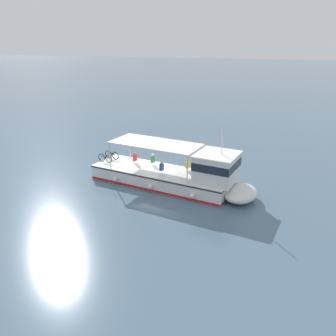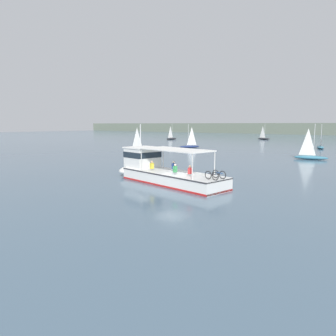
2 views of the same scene
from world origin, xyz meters
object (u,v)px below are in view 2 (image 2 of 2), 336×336
(sailboat_horizon_west, at_px, (321,146))
(sailboat_near_port, at_px, (171,138))
(sailboat_off_stern, at_px, (264,138))
(sailboat_off_bow, at_px, (139,149))
(sailboat_far_right, at_px, (190,146))
(sailboat_near_starboard, at_px, (311,156))
(ferry_main, at_px, (161,171))

(sailboat_horizon_west, xyz_separation_m, sailboat_near_port, (-50.64, 10.85, 0.00))
(sailboat_near_port, bearing_deg, sailboat_off_stern, 38.61)
(sailboat_off_bow, height_order, sailboat_off_stern, same)
(sailboat_off_bow, distance_m, sailboat_off_stern, 61.47)
(sailboat_off_bow, relative_size, sailboat_horizon_west, 1.00)
(sailboat_off_bow, distance_m, sailboat_far_right, 13.96)
(sailboat_horizon_west, height_order, sailboat_near_port, same)
(sailboat_near_starboard, bearing_deg, ferry_main, -101.84)
(sailboat_horizon_west, xyz_separation_m, sailboat_far_right, (-23.45, -16.72, 0.00))
(sailboat_horizon_west, xyz_separation_m, sailboat_near_starboard, (4.02, -23.71, 0.00))
(sailboat_horizon_west, bearing_deg, sailboat_near_starboard, -80.38)
(ferry_main, xyz_separation_m, sailboat_near_port, (-48.72, 62.91, -0.47))
(ferry_main, xyz_separation_m, sailboat_far_right, (-21.52, 35.34, -0.47))
(sailboat_off_stern, distance_m, sailboat_horizon_west, 40.09)
(ferry_main, relative_size, sailboat_off_stern, 2.41)
(ferry_main, height_order, sailboat_off_bow, sailboat_off_bow)
(ferry_main, bearing_deg, sailboat_horizon_west, 87.88)
(ferry_main, distance_m, sailboat_near_starboard, 28.97)
(sailboat_off_stern, height_order, sailboat_near_port, same)
(ferry_main, distance_m, sailboat_off_stern, 86.31)
(sailboat_far_right, bearing_deg, sailboat_off_bow, -99.81)
(sailboat_near_starboard, distance_m, sailboat_near_port, 64.67)
(sailboat_near_starboard, relative_size, sailboat_far_right, 1.00)
(sailboat_near_port, bearing_deg, sailboat_far_right, -45.39)
(sailboat_horizon_west, distance_m, sailboat_far_right, 28.80)
(sailboat_far_right, bearing_deg, sailboat_horizon_west, 35.49)
(sailboat_off_bow, distance_m, sailboat_horizon_west, 39.95)
(sailboat_far_right, bearing_deg, sailboat_near_starboard, -14.28)
(ferry_main, relative_size, sailboat_near_starboard, 2.41)
(sailboat_horizon_west, bearing_deg, sailboat_near_port, 167.91)
(sailboat_off_bow, bearing_deg, sailboat_horizon_west, 49.72)
(sailboat_off_bow, distance_m, sailboat_near_port, 48.21)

